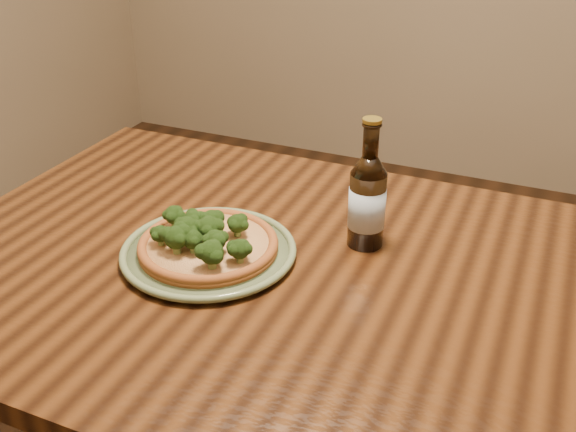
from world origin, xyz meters
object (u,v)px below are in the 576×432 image
at_px(table, 362,330).
at_px(pizza, 207,242).
at_px(plate, 209,251).
at_px(beer_bottle, 367,200).

xyz_separation_m(table, pizza, (-0.28, -0.03, 0.12)).
xyz_separation_m(plate, beer_bottle, (0.24, 0.15, 0.08)).
bearing_deg(beer_bottle, plate, -171.11).
distance_m(table, pizza, 0.31).
bearing_deg(beer_bottle, table, -95.50).
distance_m(table, beer_bottle, 0.23).
bearing_deg(plate, table, 4.71).
relative_size(table, beer_bottle, 6.57).
relative_size(table, pizza, 6.42).
xyz_separation_m(pizza, beer_bottle, (0.24, 0.16, 0.06)).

